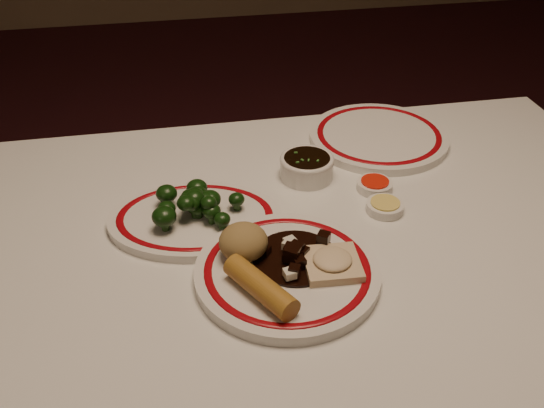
{
  "coord_description": "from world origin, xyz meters",
  "views": [
    {
      "loc": [
        -0.23,
        -0.72,
        1.35
      ],
      "look_at": [
        -0.08,
        0.06,
        0.8
      ],
      "focal_mm": 40.0,
      "sensor_mm": 36.0,
      "label": 1
    }
  ],
  "objects_px": {
    "rice_mound": "(243,242)",
    "main_plate": "(287,272)",
    "soy_bowl": "(307,168)",
    "dining_table": "(325,289)",
    "broccoli_pile": "(194,202)",
    "broccoli_plate": "(195,219)",
    "stirfry_heap": "(294,255)",
    "spring_roll": "(261,287)",
    "fried_wonton": "(332,262)"
  },
  "relations": [
    {
      "from": "dining_table",
      "to": "soy_bowl",
      "type": "relative_size",
      "value": 12.31
    },
    {
      "from": "stirfry_heap",
      "to": "soy_bowl",
      "type": "height_order",
      "value": "stirfry_heap"
    },
    {
      "from": "rice_mound",
      "to": "spring_roll",
      "type": "bearing_deg",
      "value": -83.62
    },
    {
      "from": "broccoli_plate",
      "to": "soy_bowl",
      "type": "bearing_deg",
      "value": 26.13
    },
    {
      "from": "rice_mound",
      "to": "stirfry_heap",
      "type": "bearing_deg",
      "value": -17.89
    },
    {
      "from": "fried_wonton",
      "to": "broccoli_plate",
      "type": "xyz_separation_m",
      "value": [
        -0.19,
        0.17,
        -0.02
      ]
    },
    {
      "from": "main_plate",
      "to": "dining_table",
      "type": "bearing_deg",
      "value": 37.13
    },
    {
      "from": "main_plate",
      "to": "soy_bowl",
      "type": "xyz_separation_m",
      "value": [
        0.09,
        0.26,
        0.01
      ]
    },
    {
      "from": "broccoli_plate",
      "to": "soy_bowl",
      "type": "distance_m",
      "value": 0.24
    },
    {
      "from": "main_plate",
      "to": "fried_wonton",
      "type": "height_order",
      "value": "fried_wonton"
    },
    {
      "from": "dining_table",
      "to": "soy_bowl",
      "type": "bearing_deg",
      "value": 86.14
    },
    {
      "from": "soy_bowl",
      "to": "dining_table",
      "type": "bearing_deg",
      "value": -93.86
    },
    {
      "from": "soy_bowl",
      "to": "broccoli_plate",
      "type": "bearing_deg",
      "value": -153.87
    },
    {
      "from": "fried_wonton",
      "to": "broccoli_pile",
      "type": "height_order",
      "value": "broccoli_pile"
    },
    {
      "from": "main_plate",
      "to": "broccoli_pile",
      "type": "xyz_separation_m",
      "value": [
        -0.12,
        0.16,
        0.03
      ]
    },
    {
      "from": "broccoli_plate",
      "to": "fried_wonton",
      "type": "bearing_deg",
      "value": -42.35
    },
    {
      "from": "dining_table",
      "to": "broccoli_pile",
      "type": "height_order",
      "value": "broccoli_pile"
    },
    {
      "from": "soy_bowl",
      "to": "main_plate",
      "type": "bearing_deg",
      "value": -109.23
    },
    {
      "from": "dining_table",
      "to": "spring_roll",
      "type": "bearing_deg",
      "value": -139.09
    },
    {
      "from": "stirfry_heap",
      "to": "dining_table",
      "type": "bearing_deg",
      "value": 33.12
    },
    {
      "from": "dining_table",
      "to": "soy_bowl",
      "type": "distance_m",
      "value": 0.23
    },
    {
      "from": "soy_bowl",
      "to": "stirfry_heap",
      "type": "bearing_deg",
      "value": -107.76
    },
    {
      "from": "rice_mound",
      "to": "spring_roll",
      "type": "height_order",
      "value": "rice_mound"
    },
    {
      "from": "main_plate",
      "to": "rice_mound",
      "type": "xyz_separation_m",
      "value": [
        -0.06,
        0.04,
        0.03
      ]
    },
    {
      "from": "broccoli_plate",
      "to": "soy_bowl",
      "type": "relative_size",
      "value": 3.24
    },
    {
      "from": "broccoli_plate",
      "to": "rice_mound",
      "type": "bearing_deg",
      "value": -62.0
    },
    {
      "from": "rice_mound",
      "to": "fried_wonton",
      "type": "bearing_deg",
      "value": -22.27
    },
    {
      "from": "broccoli_plate",
      "to": "soy_bowl",
      "type": "xyz_separation_m",
      "value": [
        0.21,
        0.11,
        0.01
      ]
    },
    {
      "from": "main_plate",
      "to": "stirfry_heap",
      "type": "xyz_separation_m",
      "value": [
        0.01,
        0.02,
        0.02
      ]
    },
    {
      "from": "broccoli_pile",
      "to": "stirfry_heap",
      "type": "bearing_deg",
      "value": -47.29
    },
    {
      "from": "spring_roll",
      "to": "broccoli_pile",
      "type": "height_order",
      "value": "broccoli_pile"
    },
    {
      "from": "dining_table",
      "to": "fried_wonton",
      "type": "bearing_deg",
      "value": -101.13
    },
    {
      "from": "dining_table",
      "to": "fried_wonton",
      "type": "distance_m",
      "value": 0.14
    },
    {
      "from": "main_plate",
      "to": "broccoli_pile",
      "type": "height_order",
      "value": "broccoli_pile"
    },
    {
      "from": "rice_mound",
      "to": "dining_table",
      "type": "bearing_deg",
      "value": 8.24
    },
    {
      "from": "spring_roll",
      "to": "stirfry_heap",
      "type": "bearing_deg",
      "value": 17.77
    },
    {
      "from": "dining_table",
      "to": "rice_mound",
      "type": "xyz_separation_m",
      "value": [
        -0.14,
        -0.02,
        0.14
      ]
    },
    {
      "from": "broccoli_pile",
      "to": "spring_roll",
      "type": "bearing_deg",
      "value": -70.95
    },
    {
      "from": "spring_roll",
      "to": "broccoli_plate",
      "type": "height_order",
      "value": "spring_roll"
    },
    {
      "from": "broccoli_pile",
      "to": "rice_mound",
      "type": "bearing_deg",
      "value": -62.69
    },
    {
      "from": "broccoli_plate",
      "to": "soy_bowl",
      "type": "height_order",
      "value": "soy_bowl"
    },
    {
      "from": "main_plate",
      "to": "broccoli_pile",
      "type": "distance_m",
      "value": 0.21
    },
    {
      "from": "dining_table",
      "to": "stirfry_heap",
      "type": "distance_m",
      "value": 0.14
    },
    {
      "from": "rice_mound",
      "to": "main_plate",
      "type": "bearing_deg",
      "value": -34.2
    },
    {
      "from": "broccoli_pile",
      "to": "broccoli_plate",
      "type": "bearing_deg",
      "value": -95.56
    },
    {
      "from": "stirfry_heap",
      "to": "broccoli_plate",
      "type": "relative_size",
      "value": 0.41
    },
    {
      "from": "dining_table",
      "to": "broccoli_pile",
      "type": "distance_m",
      "value": 0.26
    },
    {
      "from": "dining_table",
      "to": "main_plate",
      "type": "bearing_deg",
      "value": -142.87
    },
    {
      "from": "spring_roll",
      "to": "soy_bowl",
      "type": "relative_size",
      "value": 1.28
    },
    {
      "from": "main_plate",
      "to": "broccoli_plate",
      "type": "xyz_separation_m",
      "value": [
        -0.12,
        0.16,
        -0.0
      ]
    }
  ]
}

